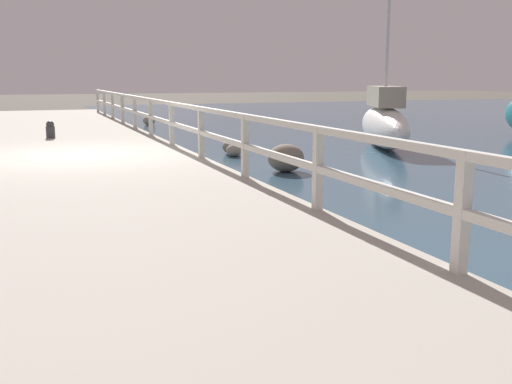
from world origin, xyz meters
The scene contains 9 objects.
ground_plane centered at (0.00, 0.00, 0.00)m, with size 120.00×120.00×0.00m, color #4C473D.
dock_walkway centered at (0.00, 0.00, 0.17)m, with size 4.49×36.00×0.34m.
railing centered at (2.15, 0.00, 1.01)m, with size 0.10×32.50×0.99m.
boulder_water_edge centered at (3.76, 1.67, 0.18)m, with size 0.48×0.44×0.36m.
boulder_near_dock centered at (3.61, 11.54, 0.19)m, with size 0.50×0.45×0.37m.
boulder_downstream centered at (3.65, 1.19, 0.15)m, with size 0.39×0.35×0.29m.
boulder_far_strip centered at (3.86, -1.43, 0.28)m, with size 0.75×0.67×0.56m.
mooring_bollard centered at (-0.43, 3.86, 0.56)m, with size 0.22×0.22×0.45m.
sailboat_white centered at (8.11, 1.59, 0.69)m, with size 2.94×5.05×7.45m.
Camera 1 is at (-0.99, -12.40, 1.88)m, focal length 42.00 mm.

